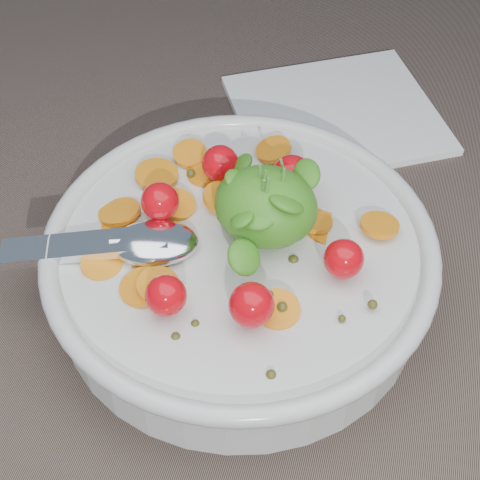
# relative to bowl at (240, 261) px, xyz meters

# --- Properties ---
(ground) EXTENTS (6.00, 6.00, 0.00)m
(ground) POSITION_rel_bowl_xyz_m (0.03, 0.00, -0.03)
(ground) COLOR brown
(ground) RESTS_ON ground
(bowl) EXTENTS (0.29, 0.27, 0.11)m
(bowl) POSITION_rel_bowl_xyz_m (0.00, 0.00, 0.00)
(bowl) COLOR silver
(bowl) RESTS_ON ground
(napkin) EXTENTS (0.23, 0.22, 0.01)m
(napkin) POSITION_rel_bowl_xyz_m (0.03, 0.21, -0.03)
(napkin) COLOR white
(napkin) RESTS_ON ground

